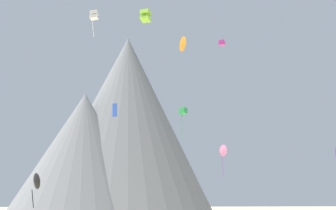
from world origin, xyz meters
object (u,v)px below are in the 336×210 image
Objects in this scene: rock_massif at (115,131)px; kite_blue_low at (115,110)px; kite_lime_high at (146,16)px; kite_orange_high at (182,44)px; kite_white_high at (94,15)px; kite_magenta_high at (222,43)px; kite_pink_low at (223,151)px; kite_violet_low at (336,153)px; kite_green_mid at (183,111)px; kite_black_low at (35,182)px.

kite_blue_low is (1.28, -77.05, -8.69)m from rock_massif.
rock_massif is at bearing -176.07° from kite_blue_low.
kite_lime_high is 0.79× the size of kite_orange_high.
kite_magenta_high is (21.82, 27.49, 6.75)m from kite_white_high.
kite_magenta_high is (-0.54, -3.86, 19.81)m from kite_pink_low.
kite_lime_high is at bearing -104.70° from kite_magenta_high.
kite_blue_low reaches higher than kite_violet_low.
kite_violet_low is 0.67× the size of kite_green_mid.
kite_black_low is (-4.93, -4.74, -19.96)m from kite_white_high.
kite_lime_high is at bearing 169.82° from kite_blue_low.
kite_violet_low is at bearing -76.26° from kite_white_high.
kite_white_high is 34.19m from kite_violet_low.
kite_white_high reaches higher than kite_blue_low.
rock_massif is at bearing 141.02° from kite_black_low.
kite_lime_high is 0.32× the size of kite_green_mid.
kite_pink_low is 11.14m from kite_green_mid.
kite_pink_low is 40.67m from kite_white_high.
kite_magenta_high reaches higher than kite_blue_low.
rock_massif is 61.70m from kite_lime_high.
rock_massif is 76.88m from kite_black_low.
kite_magenta_high reaches higher than kite_pink_low.
kite_white_high reaches higher than kite_green_mid.
kite_black_low is (-11.59, -14.01, -23.96)m from kite_lime_high.
kite_magenta_high is at bearing 106.32° from kite_black_low.
rock_massif reaches higher than kite_violet_low.
kite_white_high is 21.09m from kite_black_low.
kite_pink_low is 27.58m from kite_orange_high.
kite_orange_high reaches higher than kite_pink_low.
kite_black_low is at bearing -104.63° from kite_magenta_high.
kite_orange_high reaches higher than kite_blue_low.
kite_lime_high is at bearing -163.83° from kite_green_mid.
kite_green_mid is at bearing 164.30° from kite_blue_low.
kite_lime_high is (3.77, 16.10, 16.86)m from kite_blue_low.
kite_lime_high is at bearing -85.26° from rock_massif.
kite_blue_low is 43.82m from kite_magenta_high.
kite_white_high is at bearing 118.64° from kite_violet_low.
kite_violet_low is at bearing 66.31° from kite_black_low.
kite_pink_low is 1.60× the size of kite_violet_low.
rock_massif is at bearing 9.33° from kite_white_high.
kite_black_low is (-34.99, -6.36, -3.75)m from kite_violet_low.
kite_blue_low is 10.77m from kite_black_low.
kite_violet_low is 2.75× the size of kite_magenta_high.
kite_blue_low is 23.62m from kite_lime_high.
kite_magenta_high is (-8.24, 25.87, 22.95)m from kite_violet_low.
kite_magenta_high is at bearing 154.11° from kite_blue_low.
kite_magenta_high is at bearing 43.22° from kite_violet_low.
kite_violet_low is at bearing 50.09° from kite_orange_high.
kite_pink_low is 20.19m from kite_magenta_high.
kite_white_high is (-1.61, -70.22, 4.16)m from rock_massif.
kite_magenta_high is (20.21, -42.73, 10.91)m from rock_massif.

